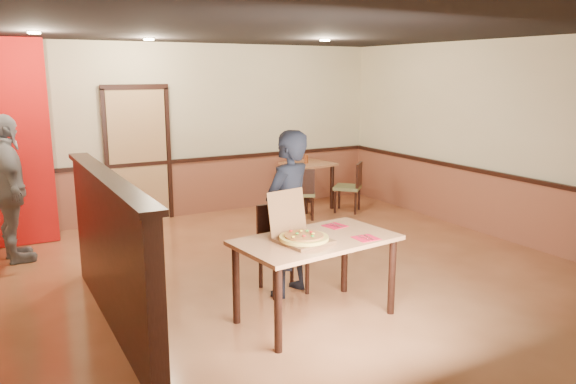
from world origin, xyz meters
name	(u,v)px	position (x,y,z in m)	size (l,w,h in m)	color
floor	(289,280)	(0.00, 0.00, 0.00)	(7.00, 7.00, 0.00)	#C5784C
ceiling	(289,28)	(0.00, 0.00, 2.80)	(7.00, 7.00, 0.00)	black
wall_back	(185,131)	(0.00, 3.50, 1.40)	(7.00, 7.00, 0.00)	beige
wall_right	(508,141)	(3.50, 0.00, 1.40)	(7.00, 7.00, 0.00)	beige
wainscot_back	(188,188)	(0.00, 3.47, 0.45)	(7.00, 0.04, 0.90)	brown
chair_rail_back	(187,160)	(0.00, 3.45, 0.92)	(7.00, 0.06, 0.06)	black
wainscot_right	(501,207)	(3.47, 0.00, 0.45)	(0.04, 7.00, 0.90)	brown
chair_rail_right	(503,175)	(3.45, 0.00, 0.92)	(0.06, 7.00, 0.06)	black
back_door	(138,156)	(-0.80, 3.46, 1.05)	(0.90, 0.06, 2.10)	tan
booth_partition	(111,250)	(-2.00, -0.20, 0.74)	(0.20, 3.10, 1.44)	black
spot_a	(34,33)	(-2.30, 1.80, 2.78)	(0.14, 0.14, 0.02)	#FFF2B2
spot_b	(149,39)	(-0.80, 2.50, 2.78)	(0.14, 0.14, 0.02)	#FFF2B2
spot_c	(325,40)	(1.40, 1.50, 2.78)	(0.14, 0.14, 0.02)	#FFF2B2
main_table	(316,249)	(-0.27, -1.01, 0.70)	(1.60, 1.03, 0.81)	tan
diner_chair	(281,244)	(-0.20, -0.18, 0.51)	(0.49, 0.49, 0.93)	olive
side_chair_left	(302,191)	(1.51, 2.30, 0.46)	(0.57, 0.57, 0.84)	olive
side_chair_right	(351,185)	(2.49, 2.31, 0.46)	(0.60, 0.60, 0.85)	olive
side_table	(308,173)	(1.99, 2.90, 0.62)	(0.86, 0.86, 0.80)	tan
diner	(288,214)	(-0.20, -0.32, 0.88)	(0.65, 0.42, 1.77)	black
passerby	(10,190)	(-2.70, 2.25, 0.93)	(1.09, 0.45, 1.85)	gray
pizza_box	(301,236)	(-0.45, -1.03, 0.87)	(0.50, 0.57, 0.45)	brown
pizza	(304,238)	(-0.45, -1.08, 0.86)	(0.45, 0.45, 0.03)	gold
napkin_near	(366,238)	(0.14, -1.24, 0.81)	(0.21, 0.21, 0.01)	red
napkin_far	(335,226)	(0.12, -0.74, 0.81)	(0.23, 0.23, 0.01)	red
condiment	(306,159)	(1.93, 2.86, 0.88)	(0.06, 0.06, 0.15)	brown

